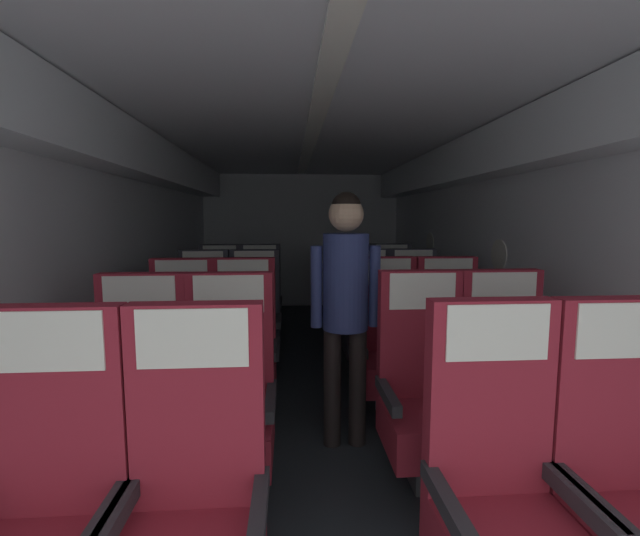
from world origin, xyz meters
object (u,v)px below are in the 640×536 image
Objects in this scene: seat_a_right_aisle at (632,495)px; seat_b_left_window at (139,406)px; seat_c_left_aisle at (244,352)px; seat_d_left_aisle at (255,324)px; seat_e_left_window at (220,306)px; seat_e_right_window at (353,303)px; seat_d_right_window at (367,322)px; seat_a_left_aisle at (193,515)px; seat_a_left_window at (43,523)px; seat_d_right_aisle at (415,321)px; seat_b_left_aisle at (229,404)px; seat_e_right_aisle at (392,303)px; flight_attendant at (346,292)px; seat_e_left_aisle at (260,305)px; seat_c_right_window at (388,349)px; seat_b_right_aisle at (507,394)px; seat_c_left_window at (182,354)px; seat_b_right_window at (424,397)px; seat_a_right_window at (502,500)px; seat_d_left_window at (203,325)px; seat_c_right_aisle at (450,348)px.

seat_a_right_aisle is 2.14m from seat_b_left_window.
seat_d_left_aisle is at bearing 89.17° from seat_c_left_aisle.
seat_e_right_window is at bearing 0.31° from seat_e_left_window.
seat_d_right_window is 1.00× the size of seat_e_left_window.
seat_a_left_aisle is 2.55m from seat_d_left_aisle.
seat_a_left_window is 3.24m from seat_d_right_aisle.
seat_e_left_window is (-0.46, 2.58, 0.00)m from seat_b_left_aisle.
seat_d_left_aisle is 1.73m from seat_e_right_aisle.
seat_a_left_aisle is 1.00× the size of seat_b_left_window.
seat_d_right_aisle is 0.72× the size of flight_attendant.
seat_e_right_aisle is at bearing 90.58° from seat_d_right_aisle.
seat_a_left_window is 3.46m from seat_e_left_aisle.
seat_c_right_window is 1.00× the size of seat_e_left_window.
seat_b_left_window and seat_e_left_aisle have the same top height.
seat_e_left_aisle is at bearing 113.91° from seat_a_right_aisle.
seat_b_right_aisle and seat_c_left_window have the same top height.
seat_b_right_aisle is 1.00× the size of seat_b_right_window.
seat_e_left_aisle and seat_e_right_window have the same top height.
seat_a_right_window and seat_e_left_aisle have the same top height.
seat_b_right_aisle and seat_c_left_aisle have the same top height.
seat_e_right_aisle is at bearing -0.10° from seat_e_left_window.
seat_a_left_aisle and seat_a_right_window have the same top height.
seat_b_left_window is at bearing -104.91° from seat_d_left_aisle.
seat_d_right_window is 1.00× the size of seat_e_right_window.
seat_e_right_aisle is (1.49, 2.58, 0.00)m from seat_b_left_aisle.
seat_b_right_aisle is 1.00× the size of seat_d_left_window.
seat_c_left_window is at bearing 179.67° from seat_c_right_aisle.
seat_b_right_aisle is 1.00× the size of seat_c_right_window.
seat_e_right_aisle is (0.45, 0.85, 0.00)m from seat_d_right_window.
seat_b_left_aisle is at bearing -79.88° from seat_e_left_window.
seat_a_right_window is 1.00× the size of seat_c_left_window.
seat_a_left_aisle and seat_c_left_aisle have the same top height.
seat_d_right_aisle is at bearing 0.76° from seat_d_right_window.
seat_e_left_aisle is (0.44, 1.73, 0.00)m from seat_c_left_window.
seat_a_left_aisle is 0.96m from seat_b_left_window.
seat_a_right_aisle is at bearing -89.99° from seat_c_right_aisle.
seat_e_right_window is at bearing 66.26° from seat_a_left_window.
seat_b_left_aisle is 2.62m from seat_e_left_window.
seat_a_right_window is 3.45m from seat_e_right_aisle.
seat_b_left_window is 1.00× the size of seat_c_left_aisle.
seat_b_right_aisle is at bearing -48.31° from seat_d_left_aisle.
seat_b_right_window is 1.72m from seat_c_left_window.
seat_c_left_window is 1.00× the size of seat_d_right_window.
seat_e_left_aisle is 1.00× the size of seat_e_right_aisle.
seat_a_right_aisle and seat_d_right_aisle have the same top height.
seat_a_right_window is 1.72m from seat_b_left_window.
seat_c_right_window and seat_d_right_window have the same top height.
seat_d_right_aisle is 1.00× the size of seat_e_right_window.
seat_c_left_aisle and seat_e_right_window have the same top height.
seat_c_right_aisle is 1.74m from seat_d_left_aisle.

